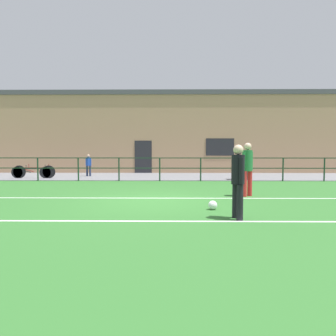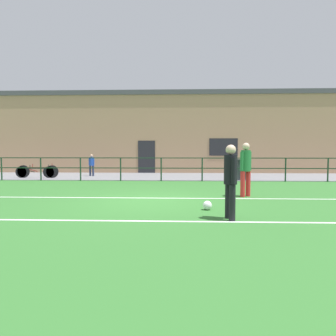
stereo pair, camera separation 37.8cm
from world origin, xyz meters
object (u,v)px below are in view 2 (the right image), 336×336
soccer_ball_match (207,205)px  spectator_child (92,164)px  player_striker (246,166)px  bicycle_parked_1 (38,171)px  trash_bin_0 (243,169)px  bicycle_parked_0 (35,172)px  player_goalkeeper (230,177)px

soccer_ball_match → spectator_child: (-5.81, 9.78, 0.61)m
player_striker → bicycle_parked_1: (-9.82, 6.15, -0.64)m
player_striker → trash_bin_0: size_ratio=1.72×
soccer_ball_match → bicycle_parked_1: size_ratio=0.10×
bicycle_parked_0 → trash_bin_0: size_ratio=2.05×
player_goalkeeper → bicycle_parked_0: bearing=-148.7°
soccer_ball_match → bicycle_parked_1: (-8.38, 8.50, 0.25)m
bicycle_parked_0 → bicycle_parked_1: 0.16m
player_striker → bicycle_parked_1: bearing=110.7°
player_goalkeeper → player_striker: 3.60m
bicycle_parked_1 → spectator_child: bearing=26.4°
player_striker → spectator_child: size_ratio=1.43×
player_striker → soccer_ball_match: 2.90m
player_goalkeeper → bicycle_parked_0: 13.14m
player_striker → bicycle_parked_0: (-9.98, 6.15, -0.67)m
player_goalkeeper → soccer_ball_match: 1.44m
player_goalkeeper → player_striker: bearing=151.8°
player_striker → player_goalkeeper: bearing=-143.8°
player_goalkeeper → soccer_ball_match: (-0.42, 1.10, -0.83)m
player_striker → bicycle_parked_0: player_striker is taller
spectator_child → soccer_ball_match: bearing=131.7°
soccer_ball_match → bicycle_parked_1: bearing=134.6°
soccer_ball_match → bicycle_parked_0: 12.05m
trash_bin_0 → player_striker: bearing=-100.0°
player_goalkeeper → bicycle_parked_0: player_goalkeeper is taller
player_goalkeeper → bicycle_parked_1: (-8.79, 9.60, -0.58)m
player_striker → soccer_ball_match: size_ratio=7.57×
player_goalkeeper → bicycle_parked_1: bearing=-149.2°
player_goalkeeper → spectator_child: player_goalkeeper is taller
spectator_child → trash_bin_0: bearing=178.1°
player_striker → bicycle_parked_1: 11.60m
player_goalkeeper → trash_bin_0: (2.00, 8.99, -0.41)m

